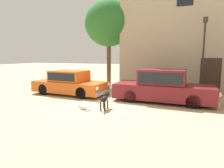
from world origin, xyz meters
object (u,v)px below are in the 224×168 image
parked_sedan_second (163,86)px  acacia_tree_left (109,24)px  parked_sedan_nearest (70,83)px  street_lamp (204,47)px  stray_dog_spotted (105,99)px  stray_cat (83,108)px

parked_sedan_second → acacia_tree_left: (-4.28, 3.68, 3.71)m
parked_sedan_nearest → street_lamp: street_lamp is taller
parked_sedan_second → street_lamp: street_lamp is taller
parked_sedan_second → acacia_tree_left: size_ratio=0.79×
parked_sedan_second → stray_dog_spotted: 3.10m
stray_dog_spotted → acacia_tree_left: 7.51m
street_lamp → acacia_tree_left: (-6.14, 1.50, 1.80)m
stray_cat → street_lamp: (4.78, 4.83, 2.60)m
parked_sedan_nearest → street_lamp: (7.10, 2.21, 2.00)m
parked_sedan_nearest → acacia_tree_left: (0.96, 3.71, 3.80)m
parked_sedan_second → stray_cat: bearing=-135.9°
stray_cat → acacia_tree_left: 7.83m
street_lamp → stray_dog_spotted: bearing=-131.6°
acacia_tree_left → stray_cat: bearing=-77.9°
parked_sedan_second → street_lamp: (1.86, 2.19, 1.92)m
parked_sedan_nearest → stray_cat: 3.55m
stray_dog_spotted → street_lamp: 6.36m
parked_sedan_nearest → stray_dog_spotted: 3.87m
stray_cat → street_lamp: bearing=-119.5°
acacia_tree_left → parked_sedan_nearest: bearing=-104.5°
acacia_tree_left → stray_dog_spotted: bearing=-69.8°
parked_sedan_nearest → parked_sedan_second: size_ratio=0.93×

